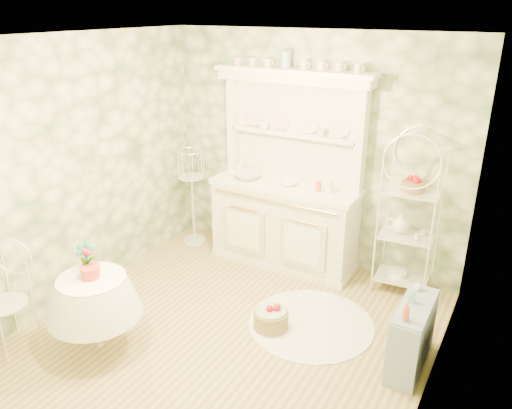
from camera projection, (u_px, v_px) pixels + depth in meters
The scene contains 22 objects.
floor at pixel (230, 332), 4.81m from camera, with size 3.60×3.60×0.00m, color tan.
ceiling at pixel (223, 37), 3.80m from camera, with size 3.60×3.60×0.00m, color white.
wall_left at pixel (81, 170), 5.14m from camera, with size 3.60×3.60×0.00m, color beige.
wall_right at pixel (444, 249), 3.47m from camera, with size 3.60×3.60×0.00m, color beige.
wall_back at pixel (312, 152), 5.75m from camera, with size 3.60×3.60×0.00m, color beige.
wall_front at pixel (56, 301), 2.86m from camera, with size 3.60×3.60×0.00m, color beige.
kitchen_dresser at pixel (285, 173), 5.70m from camera, with size 1.87×0.61×2.29m, color white.
bakers_rack at pixel (409, 216), 5.21m from camera, with size 0.55×0.39×1.76m, color white.
side_shelf at pixel (411, 338), 4.26m from camera, with size 0.24×0.65×0.56m, color #8B9ABB.
round_table at pixel (96, 310), 4.47m from camera, with size 0.71×0.71×0.77m, color white.
cafe_chair at pixel (4, 304), 4.44m from camera, with size 0.41×0.41×0.90m, color white.
birdcage_stand at pixel (192, 187), 6.35m from camera, with size 0.36×0.36×1.54m, color white.
floor_basket at pixel (271, 317), 4.83m from camera, with size 0.36×0.36×0.23m, color #957D4C.
lace_rug at pixel (311, 323), 4.93m from camera, with size 1.24×1.24×0.01m, color white.
bowl_floral at pixel (247, 178), 5.92m from camera, with size 0.32×0.32×0.08m, color white.
bowl_white at pixel (289, 184), 5.71m from camera, with size 0.21×0.21×0.07m, color white.
cup_left at pixel (264, 126), 5.83m from camera, with size 0.12×0.12×0.09m, color white.
cup_right at pixel (322, 134), 5.49m from camera, with size 0.10×0.10×0.09m, color white.
potted_geranium at pixel (87, 262), 4.34m from camera, with size 0.17×0.12×0.33m, color #3F7238.
bottle_amber at pixel (406, 313), 3.91m from camera, with size 0.06×0.06×0.16m, color #BD5E35.
bottle_blue at pixel (412, 298), 4.16m from camera, with size 0.05×0.05×0.12m, color #7D9FB8.
bottle_glass at pixel (419, 287), 4.34m from camera, with size 0.08×0.08×0.10m, color silver.
Camera 1 is at (2.22, -3.35, 2.93)m, focal length 35.00 mm.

